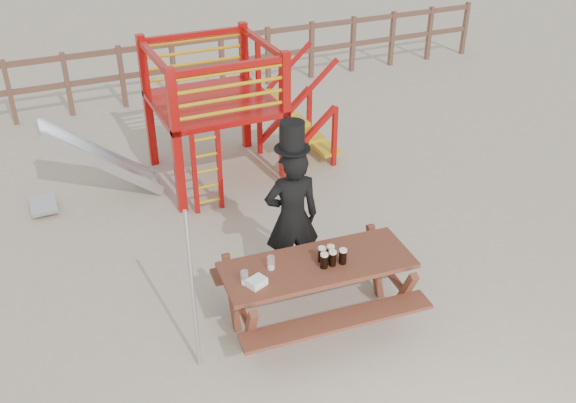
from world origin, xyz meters
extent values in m
plane|color=#B3A38B|center=(0.00, 0.00, 0.00)|extent=(60.00, 60.00, 0.00)
cube|color=brown|center=(0.00, 7.00, 1.10)|extent=(15.00, 0.06, 0.10)
cube|color=brown|center=(0.00, 7.00, 0.60)|extent=(15.00, 0.06, 0.10)
cube|color=brown|center=(-2.50, 7.00, 0.60)|extent=(0.09, 0.09, 1.20)
cube|color=brown|center=(-1.50, 7.00, 0.60)|extent=(0.09, 0.09, 1.20)
cube|color=brown|center=(-0.50, 7.00, 0.60)|extent=(0.09, 0.09, 1.20)
cube|color=brown|center=(0.50, 7.00, 0.60)|extent=(0.09, 0.09, 1.20)
cube|color=brown|center=(1.50, 7.00, 0.60)|extent=(0.09, 0.09, 1.20)
cube|color=brown|center=(2.50, 7.00, 0.60)|extent=(0.09, 0.09, 1.20)
cube|color=brown|center=(3.50, 7.00, 0.60)|extent=(0.09, 0.09, 1.20)
cube|color=brown|center=(4.50, 7.00, 0.60)|extent=(0.09, 0.09, 1.20)
cube|color=brown|center=(5.50, 7.00, 0.60)|extent=(0.09, 0.09, 1.20)
cube|color=brown|center=(6.50, 7.00, 0.60)|extent=(0.09, 0.09, 1.20)
cube|color=brown|center=(7.50, 7.00, 0.60)|extent=(0.09, 0.09, 1.20)
cube|color=#AC0D0B|center=(-0.60, 2.80, 1.05)|extent=(0.12, 0.12, 2.10)
cube|color=#AC0D0B|center=(1.00, 2.80, 1.05)|extent=(0.12, 0.12, 2.10)
cube|color=#AC0D0B|center=(-0.60, 4.40, 1.05)|extent=(0.12, 0.12, 2.10)
cube|color=#AC0D0B|center=(1.00, 4.40, 1.05)|extent=(0.12, 0.12, 2.10)
cube|color=#AC0D0B|center=(0.20, 3.60, 1.20)|extent=(1.72, 1.72, 0.08)
cube|color=#AC0D0B|center=(0.20, 2.80, 2.00)|extent=(1.60, 0.08, 0.08)
cube|color=#AC0D0B|center=(0.20, 4.40, 2.00)|extent=(1.60, 0.08, 0.08)
cube|color=#AC0D0B|center=(-0.60, 3.60, 2.00)|extent=(0.08, 1.60, 0.08)
cube|color=#AC0D0B|center=(1.00, 3.60, 2.00)|extent=(0.08, 1.60, 0.08)
cylinder|color=gold|center=(0.20, 2.80, 1.38)|extent=(1.50, 0.05, 0.05)
cylinder|color=gold|center=(0.20, 4.40, 1.38)|extent=(1.50, 0.05, 0.05)
cylinder|color=gold|center=(0.20, 2.80, 1.56)|extent=(1.50, 0.05, 0.05)
cylinder|color=gold|center=(0.20, 4.40, 1.56)|extent=(1.50, 0.05, 0.05)
cylinder|color=gold|center=(0.20, 2.80, 1.74)|extent=(1.50, 0.05, 0.05)
cylinder|color=gold|center=(0.20, 4.40, 1.74)|extent=(1.50, 0.05, 0.05)
cylinder|color=gold|center=(0.20, 2.80, 1.92)|extent=(1.50, 0.05, 0.05)
cylinder|color=gold|center=(0.20, 4.40, 1.92)|extent=(1.50, 0.05, 0.05)
cube|color=#AC0D0B|center=(-0.43, 2.65, 0.60)|extent=(0.06, 0.06, 1.20)
cube|color=#AC0D0B|center=(-0.07, 2.65, 0.60)|extent=(0.06, 0.06, 1.20)
cylinder|color=gold|center=(-0.25, 2.65, 0.15)|extent=(0.36, 0.04, 0.04)
cylinder|color=gold|center=(-0.25, 2.65, 0.39)|extent=(0.36, 0.04, 0.04)
cylinder|color=gold|center=(-0.25, 2.65, 0.63)|extent=(0.36, 0.04, 0.04)
cylinder|color=gold|center=(-0.25, 2.65, 0.87)|extent=(0.36, 0.04, 0.04)
cylinder|color=gold|center=(-0.25, 2.65, 1.11)|extent=(0.36, 0.04, 0.04)
cube|color=gold|center=(1.15, 3.60, 1.08)|extent=(0.30, 0.90, 0.06)
cube|color=gold|center=(1.43, 3.60, 0.78)|extent=(0.30, 0.90, 0.06)
cube|color=gold|center=(1.71, 3.60, 0.48)|extent=(0.30, 0.90, 0.06)
cube|color=gold|center=(1.99, 3.60, 0.18)|extent=(0.30, 0.90, 0.06)
cube|color=#AC0D0B|center=(1.55, 3.15, 0.60)|extent=(0.95, 0.08, 0.86)
cube|color=#AC0D0B|center=(1.55, 4.05, 0.60)|extent=(0.95, 0.08, 0.86)
cube|color=silver|center=(-1.50, 3.60, 0.62)|extent=(1.53, 0.55, 1.21)
cube|color=silver|center=(-1.50, 3.33, 0.66)|extent=(1.58, 0.04, 1.28)
cube|color=silver|center=(-1.50, 3.87, 0.66)|extent=(1.58, 0.04, 1.28)
cube|color=silver|center=(-2.40, 3.60, 0.10)|extent=(0.35, 0.55, 0.05)
cube|color=brown|center=(0.07, -0.08, 0.76)|extent=(2.08, 0.92, 0.05)
cube|color=brown|center=(0.02, -0.63, 0.45)|extent=(2.04, 0.45, 0.04)
cube|color=brown|center=(0.12, 0.47, 0.45)|extent=(2.04, 0.45, 0.04)
cube|color=brown|center=(-0.79, -0.01, 0.36)|extent=(0.18, 1.21, 0.73)
cube|color=brown|center=(0.93, -0.15, 0.36)|extent=(0.18, 1.21, 0.73)
imported|color=black|center=(0.13, 0.70, 0.87)|extent=(0.70, 0.52, 1.74)
cube|color=#0B8016|center=(0.16, 0.84, 1.08)|extent=(0.07, 0.03, 0.41)
cylinder|color=black|center=(0.13, 0.70, 1.75)|extent=(0.40, 0.40, 0.01)
cylinder|color=black|center=(0.13, 0.70, 1.91)|extent=(0.27, 0.27, 0.30)
cube|color=white|center=(0.16, 0.84, 2.01)|extent=(0.14, 0.03, 0.03)
cylinder|color=#B2B2B7|center=(-1.31, -0.19, 0.92)|extent=(0.04, 0.04, 1.84)
cylinder|color=#3C3C41|center=(1.22, 0.52, 0.06)|extent=(0.52, 0.52, 0.12)
cylinder|color=#3C3C41|center=(1.22, 0.52, 0.17)|extent=(0.06, 0.06, 0.10)
cube|color=white|center=(-0.65, -0.16, 0.82)|extent=(0.22, 0.20, 0.08)
cylinder|color=black|center=(0.10, -0.17, 0.86)|extent=(0.08, 0.08, 0.15)
cylinder|color=#F5EBC9|center=(0.10, -0.17, 0.94)|extent=(0.08, 0.08, 0.02)
cylinder|color=black|center=(0.19, -0.17, 0.86)|extent=(0.08, 0.08, 0.15)
cylinder|color=#F5EBC9|center=(0.19, -0.17, 0.94)|extent=(0.08, 0.08, 0.02)
cylinder|color=black|center=(0.31, -0.19, 0.86)|extent=(0.08, 0.08, 0.15)
cylinder|color=#F5EBC9|center=(0.31, -0.19, 0.94)|extent=(0.08, 0.08, 0.02)
cylinder|color=black|center=(0.12, -0.06, 0.86)|extent=(0.08, 0.08, 0.15)
cylinder|color=#F5EBC9|center=(0.12, -0.06, 0.94)|extent=(0.08, 0.08, 0.02)
cylinder|color=black|center=(0.22, -0.08, 0.86)|extent=(0.08, 0.08, 0.15)
cylinder|color=#F5EBC9|center=(0.22, -0.08, 0.94)|extent=(0.08, 0.08, 0.02)
cylinder|color=silver|center=(-0.41, 0.03, 0.86)|extent=(0.08, 0.08, 0.15)
cylinder|color=#F5EBC9|center=(-0.41, 0.03, 0.79)|extent=(0.07, 0.07, 0.02)
cylinder|color=silver|center=(-0.75, -0.09, 0.86)|extent=(0.08, 0.08, 0.15)
cylinder|color=#F5EBC9|center=(-0.75, -0.09, 0.79)|extent=(0.07, 0.07, 0.02)
camera|label=1|loc=(-2.46, -4.89, 4.75)|focal=40.00mm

